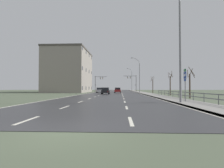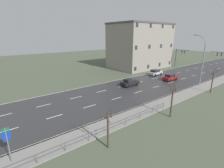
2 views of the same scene
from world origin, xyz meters
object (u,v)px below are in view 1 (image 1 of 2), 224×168
object	(u,v)px
car_far_left	(106,91)
car_near_right	(100,90)
traffic_signal_right	(133,80)
car_near_left	(118,90)
street_lamp_midground	(139,76)
highway_sign	(185,81)
brick_building	(69,71)
street_lamp_distant	(131,80)
street_lamp_foreground	(178,44)
traffic_signal_left	(98,81)

from	to	relation	value
car_far_left	car_near_right	bearing A→B (deg)	103.09
traffic_signal_right	car_near_left	world-z (taller)	traffic_signal_right
car_near_right	street_lamp_midground	bearing A→B (deg)	-3.83
highway_sign	car_far_left	xyz separation A→B (m)	(-9.99, 23.56, -1.38)
brick_building	car_far_left	bearing A→B (deg)	-52.06
street_lamp_distant	brick_building	size ratio (longest dim) A/B	0.59
highway_sign	brick_building	bearing A→B (deg)	119.95
highway_sign	car_near_left	xyz separation A→B (m)	(-7.31, 34.38, -1.38)
car_far_left	brick_building	xyz separation A→B (m)	(-13.74, 17.62, 6.26)
street_lamp_foreground	traffic_signal_right	distance (m)	51.29
street_lamp_distant	highway_sign	xyz separation A→B (m)	(0.94, -71.68, -3.36)
street_lamp_distant	brick_building	distance (m)	38.10
street_lamp_midground	brick_building	world-z (taller)	brick_building
car_far_left	brick_building	world-z (taller)	brick_building
street_lamp_distant	brick_building	world-z (taller)	brick_building
car_near_left	brick_building	xyz separation A→B (m)	(-16.42, 6.80, 6.26)
car_near_left	street_lamp_foreground	bearing A→B (deg)	-79.85
brick_building	car_near_left	bearing A→B (deg)	-22.51
street_lamp_midground	car_near_left	xyz separation A→B (m)	(-6.34, -0.96, -4.36)
traffic_signal_right	car_near_right	xyz separation A→B (m)	(-11.15, -14.36, -3.51)
street_lamp_foreground	street_lamp_midground	distance (m)	36.35
street_lamp_foreground	traffic_signal_right	bearing A→B (deg)	90.81
street_lamp_foreground	traffic_signal_left	world-z (taller)	street_lamp_foreground
street_lamp_midground	traffic_signal_left	distance (m)	20.99
street_lamp_foreground	car_near_left	bearing A→B (deg)	100.16
brick_building	street_lamp_midground	bearing A→B (deg)	-14.40
traffic_signal_right	brick_building	size ratio (longest dim) A/B	0.33
traffic_signal_right	car_near_right	bearing A→B (deg)	-127.84
street_lamp_distant	brick_building	bearing A→B (deg)	-126.77
car_far_left	car_near_left	bearing A→B (deg)	76.15
highway_sign	car_near_right	distance (m)	38.16
traffic_signal_left	car_near_left	size ratio (longest dim) A/B	1.48
street_lamp_foreground	car_near_right	distance (m)	39.08
car_near_right	traffic_signal_left	bearing A→B (deg)	97.94
street_lamp_midground	car_near_right	xyz separation A→B (m)	(-11.88, 0.56, -4.36)
street_lamp_distant	traffic_signal_left	bearing A→B (deg)	-124.26
car_far_left	traffic_signal_right	bearing A→B (deg)	72.81
car_near_right	car_far_left	world-z (taller)	same
street_lamp_foreground	car_far_left	bearing A→B (deg)	110.17
street_lamp_foreground	traffic_signal_left	bearing A→B (deg)	105.39
traffic_signal_left	traffic_signal_right	bearing A→B (deg)	-1.99
traffic_signal_right	traffic_signal_left	bearing A→B (deg)	178.01
street_lamp_foreground	traffic_signal_left	size ratio (longest dim) A/B	1.92
street_lamp_foreground	car_near_right	size ratio (longest dim) A/B	2.83
highway_sign	brick_building	distance (m)	47.78
street_lamp_distant	highway_sign	bearing A→B (deg)	-89.25
street_lamp_foreground	brick_building	xyz separation A→B (m)	(-22.76, 42.19, 1.37)
street_lamp_midground	highway_sign	world-z (taller)	street_lamp_midground
car_near_right	brick_building	distance (m)	13.62
highway_sign	street_lamp_midground	bearing A→B (deg)	91.57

